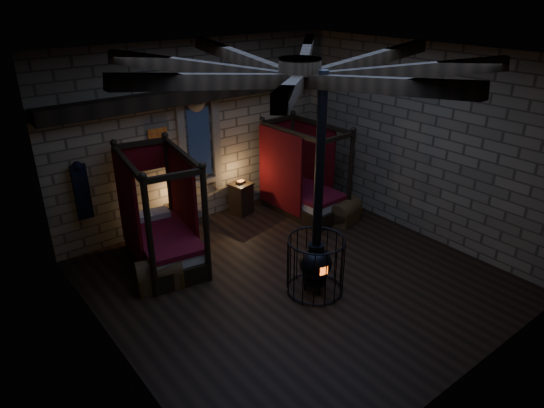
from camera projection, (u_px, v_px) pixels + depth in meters
room at (296, 84)px, 7.99m from camera, size 7.02×7.02×4.29m
bed_left at (163, 236)px, 9.87m from camera, size 1.50×2.37×2.32m
bed_right at (302, 191)px, 12.06m from camera, size 1.20×2.17×2.22m
trunk_left at (159, 275)px, 9.11m from camera, size 0.94×0.73×0.61m
trunk_right at (345, 212)px, 11.62m from camera, size 0.87×0.68×0.57m
nightstand_left at (178, 218)px, 11.09m from camera, size 0.43×0.41×0.85m
nightstand_right at (241, 198)px, 12.00m from camera, size 0.59×0.57×0.87m
stove at (316, 261)px, 8.85m from camera, size 1.06×1.06×4.05m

